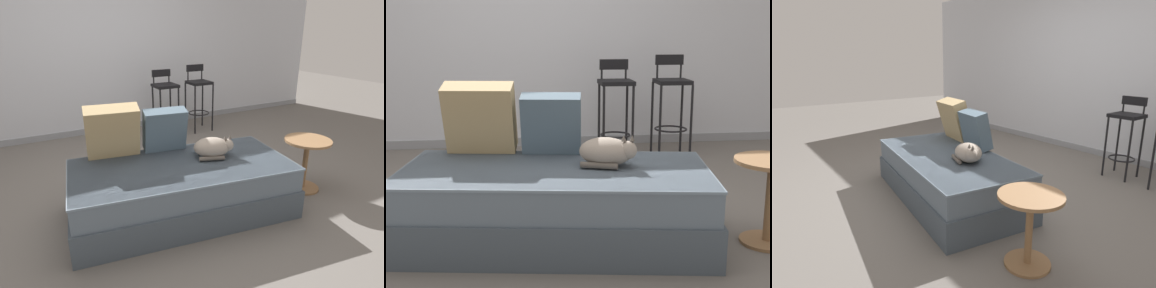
{
  "view_description": "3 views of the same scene",
  "coord_description": "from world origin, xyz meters",
  "views": [
    {
      "loc": [
        -1.1,
        -2.59,
        1.55
      ],
      "look_at": [
        0.15,
        -0.3,
        0.58
      ],
      "focal_mm": 30.0,
      "sensor_mm": 36.0,
      "label": 1
    },
    {
      "loc": [
        -0.23,
        -3.44,
        1.3
      ],
      "look_at": [
        0.15,
        -0.3,
        0.58
      ],
      "focal_mm": 50.0,
      "sensor_mm": 36.0,
      "label": 2
    },
    {
      "loc": [
        2.54,
        -2.09,
        1.37
      ],
      "look_at": [
        0.15,
        -0.3,
        0.58
      ],
      "focal_mm": 30.0,
      "sensor_mm": 36.0,
      "label": 3
    }
  ],
  "objects": [
    {
      "name": "wall_baseboard_trim",
      "position": [
        0.0,
        2.2,
        0.04
      ],
      "size": [
        8.0,
        0.02,
        0.09
      ],
      "primitive_type": "cube",
      "color": "gray",
      "rests_on": "ground"
    },
    {
      "name": "couch",
      "position": [
        0.0,
        -0.4,
        0.23
      ],
      "size": [
        1.96,
        1.16,
        0.46
      ],
      "color": "#44505B",
      "rests_on": "ground"
    },
    {
      "name": "bar_stool_near_window",
      "position": [
        0.75,
        1.61,
        0.58
      ],
      "size": [
        0.32,
        0.32,
        0.95
      ],
      "color": "black",
      "rests_on": "ground"
    },
    {
      "name": "cat",
      "position": [
        0.32,
        -0.38,
        0.54
      ],
      "size": [
        0.38,
        0.33,
        0.2
      ],
      "color": "gray",
      "rests_on": "couch"
    },
    {
      "name": "throw_pillow_middle",
      "position": [
        0.01,
        -0.05,
        0.66
      ],
      "size": [
        0.41,
        0.27,
        0.4
      ],
      "color": "#4C6070",
      "rests_on": "couch"
    },
    {
      "name": "ground_plane",
      "position": [
        0.0,
        0.0,
        0.0
      ],
      "size": [
        16.0,
        16.0,
        0.0
      ],
      "primitive_type": "plane",
      "color": "#66605B",
      "rests_on": "ground"
    },
    {
      "name": "throw_pillow_corner",
      "position": [
        -0.45,
        0.02,
        0.7
      ],
      "size": [
        0.48,
        0.34,
        0.47
      ],
      "color": "tan",
      "rests_on": "couch"
    },
    {
      "name": "wall_back_panel",
      "position": [
        0.0,
        2.25,
        1.3
      ],
      "size": [
        8.0,
        0.1,
        2.6
      ],
      "primitive_type": "cube",
      "color": "silver",
      "rests_on": "ground"
    },
    {
      "name": "side_table",
      "position": [
        1.26,
        -0.59,
        0.34
      ],
      "size": [
        0.44,
        0.44,
        0.52
      ],
      "color": "olive",
      "rests_on": "ground"
    }
  ]
}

